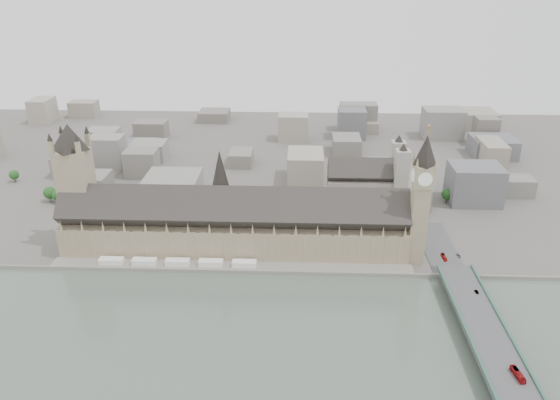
{
  "coord_description": "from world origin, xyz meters",
  "views": [
    {
      "loc": [
        50.74,
        -357.28,
        210.32
      ],
      "look_at": [
        34.77,
        39.77,
        35.42
      ],
      "focal_mm": 35.0,
      "sensor_mm": 36.0,
      "label": 1
    }
  ],
  "objects_px": {
    "palace_of_westminster": "(234,225)",
    "car_approach": "(459,256)",
    "red_bus_north": "(444,257)",
    "car_silver": "(477,292)",
    "westminster_abbey": "(368,187)",
    "westminster_bridge": "(484,336)",
    "elizabeth_tower": "(421,191)",
    "red_bus_south": "(518,374)",
    "victoria_tower": "(76,180)"
  },
  "relations": [
    {
      "from": "victoria_tower",
      "to": "red_bus_north",
      "type": "bearing_deg",
      "value": -6.39
    },
    {
      "from": "palace_of_westminster",
      "to": "elizabeth_tower",
      "type": "bearing_deg",
      "value": -4.85
    },
    {
      "from": "westminster_abbey",
      "to": "red_bus_south",
      "type": "relative_size",
      "value": 5.5
    },
    {
      "from": "westminster_abbey",
      "to": "red_bus_south",
      "type": "bearing_deg",
      "value": -76.11
    },
    {
      "from": "red_bus_south",
      "to": "car_silver",
      "type": "height_order",
      "value": "red_bus_south"
    },
    {
      "from": "palace_of_westminster",
      "to": "car_approach",
      "type": "xyz_separation_m",
      "value": [
        168.33,
        -21.08,
        -11.69
      ]
    },
    {
      "from": "car_silver",
      "to": "car_approach",
      "type": "distance_m",
      "value": 47.6
    },
    {
      "from": "elizabeth_tower",
      "to": "red_bus_north",
      "type": "distance_m",
      "value": 51.72
    },
    {
      "from": "westminster_bridge",
      "to": "car_silver",
      "type": "distance_m",
      "value": 39.38
    },
    {
      "from": "red_bus_north",
      "to": "car_approach",
      "type": "relative_size",
      "value": 1.86
    },
    {
      "from": "elizabeth_tower",
      "to": "car_silver",
      "type": "distance_m",
      "value": 79.74
    },
    {
      "from": "palace_of_westminster",
      "to": "red_bus_south",
      "type": "height_order",
      "value": "palace_of_westminster"
    },
    {
      "from": "elizabeth_tower",
      "to": "car_approach",
      "type": "bearing_deg",
      "value": -17.18
    },
    {
      "from": "car_approach",
      "to": "victoria_tower",
      "type": "bearing_deg",
      "value": 168.91
    },
    {
      "from": "westminster_abbey",
      "to": "red_bus_south",
      "type": "xyz_separation_m",
      "value": [
        55.21,
        -223.25,
        -13.11
      ]
    },
    {
      "from": "elizabeth_tower",
      "to": "car_silver",
      "type": "relative_size",
      "value": 26.72
    },
    {
      "from": "car_approach",
      "to": "palace_of_westminster",
      "type": "bearing_deg",
      "value": 167.16
    },
    {
      "from": "victoria_tower",
      "to": "red_bus_south",
      "type": "xyz_separation_m",
      "value": [
        288.13,
        -154.25,
        -43.23
      ]
    },
    {
      "from": "elizabeth_tower",
      "to": "westminster_bridge",
      "type": "xyz_separation_m",
      "value": [
        24.0,
        -95.5,
        -52.96
      ]
    },
    {
      "from": "car_approach",
      "to": "westminster_bridge",
      "type": "bearing_deg",
      "value": -99.91
    },
    {
      "from": "elizabeth_tower",
      "to": "victoria_tower",
      "type": "height_order",
      "value": "elizabeth_tower"
    },
    {
      "from": "victoria_tower",
      "to": "car_approach",
      "type": "height_order",
      "value": "victoria_tower"
    },
    {
      "from": "westminster_bridge",
      "to": "car_approach",
      "type": "relative_size",
      "value": 61.63
    },
    {
      "from": "red_bus_south",
      "to": "car_silver",
      "type": "xyz_separation_m",
      "value": [
        1.66,
        79.27,
        -1.06
      ]
    },
    {
      "from": "red_bus_north",
      "to": "car_silver",
      "type": "relative_size",
      "value": 2.44
    },
    {
      "from": "westminster_bridge",
      "to": "westminster_abbey",
      "type": "relative_size",
      "value": 4.78
    },
    {
      "from": "palace_of_westminster",
      "to": "car_approach",
      "type": "bearing_deg",
      "value": -7.14
    },
    {
      "from": "red_bus_south",
      "to": "car_approach",
      "type": "xyz_separation_m",
      "value": [
        2.2,
        126.87,
        -0.96
      ]
    },
    {
      "from": "red_bus_south",
      "to": "car_silver",
      "type": "distance_m",
      "value": 79.3
    },
    {
      "from": "westminster_abbey",
      "to": "car_approach",
      "type": "relative_size",
      "value": 12.89
    },
    {
      "from": "victoria_tower",
      "to": "westminster_bridge",
      "type": "height_order",
      "value": "victoria_tower"
    },
    {
      "from": "victoria_tower",
      "to": "red_bus_south",
      "type": "bearing_deg",
      "value": -28.16
    },
    {
      "from": "red_bus_south",
      "to": "car_approach",
      "type": "relative_size",
      "value": 2.34
    },
    {
      "from": "red_bus_north",
      "to": "car_approach",
      "type": "height_order",
      "value": "red_bus_north"
    },
    {
      "from": "palace_of_westminster",
      "to": "red_bus_north",
      "type": "relative_size",
      "value": 27.04
    },
    {
      "from": "westminster_bridge",
      "to": "car_silver",
      "type": "xyz_separation_m",
      "value": [
        5.79,
        38.52,
        5.79
      ]
    },
    {
      "from": "car_approach",
      "to": "car_silver",
      "type": "bearing_deg",
      "value": -96.36
    },
    {
      "from": "elizabeth_tower",
      "to": "westminster_abbey",
      "type": "height_order",
      "value": "elizabeth_tower"
    },
    {
      "from": "elizabeth_tower",
      "to": "westminster_abbey",
      "type": "distance_m",
      "value": 96.91
    },
    {
      "from": "elizabeth_tower",
      "to": "palace_of_westminster",
      "type": "bearing_deg",
      "value": 175.15
    },
    {
      "from": "elizabeth_tower",
      "to": "westminster_bridge",
      "type": "bearing_deg",
      "value": -75.89
    },
    {
      "from": "victoria_tower",
      "to": "car_approach",
      "type": "relative_size",
      "value": 18.96
    },
    {
      "from": "car_approach",
      "to": "red_bus_south",
      "type": "bearing_deg",
      "value": -96.7
    },
    {
      "from": "palace_of_westminster",
      "to": "red_bus_north",
      "type": "height_order",
      "value": "palace_of_westminster"
    },
    {
      "from": "westminster_abbey",
      "to": "car_approach",
      "type": "distance_m",
      "value": 113.06
    },
    {
      "from": "red_bus_north",
      "to": "car_silver",
      "type": "xyz_separation_m",
      "value": [
        11.31,
        -43.81,
        -0.7
      ]
    },
    {
      "from": "elizabeth_tower",
      "to": "red_bus_south",
      "type": "height_order",
      "value": "elizabeth_tower"
    },
    {
      "from": "palace_of_westminster",
      "to": "westminster_bridge",
      "type": "distance_m",
      "value": 195.05
    },
    {
      "from": "elizabeth_tower",
      "to": "red_bus_north",
      "type": "xyz_separation_m",
      "value": [
        18.48,
        -13.17,
        -46.47
      ]
    },
    {
      "from": "elizabeth_tower",
      "to": "red_bus_north",
      "type": "bearing_deg",
      "value": -35.48
    }
  ]
}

